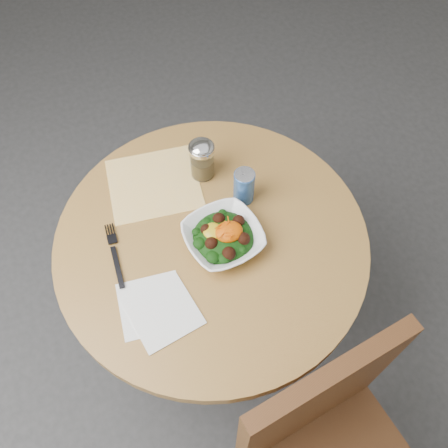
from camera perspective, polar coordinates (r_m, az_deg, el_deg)
name	(u,v)px	position (r m, az deg, el deg)	size (l,w,h in m)	color
ground	(215,329)	(2.11, -1.01, -11.88)	(6.00, 6.00, 0.00)	#313033
table	(213,269)	(1.60, -1.30, -5.15)	(0.90, 0.90, 0.75)	black
cloth_napkin	(154,184)	(1.54, -8.00, 4.58)	(0.27, 0.25, 0.00)	orange
paper_napkins	(157,309)	(1.34, -7.63, -9.58)	(0.21, 0.22, 0.00)	white
salad_bowl	(223,237)	(1.39, -0.09, -1.46)	(0.24, 0.24, 0.08)	white
fork	(115,253)	(1.43, -12.39, -3.24)	(0.04, 0.21, 0.00)	black
spice_shaker	(202,159)	(1.50, -2.53, 7.38)	(0.08, 0.08, 0.14)	silver
beverage_can	(244,186)	(1.45, 2.30, 4.33)	(0.06, 0.06, 0.12)	#0D3798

